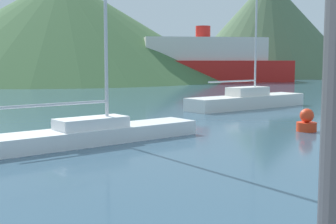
{
  "coord_description": "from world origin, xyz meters",
  "views": [
    {
      "loc": [
        -4.94,
        -0.36,
        2.86
      ],
      "look_at": [
        -0.73,
        14.0,
        1.2
      ],
      "focal_mm": 50.0,
      "sensor_mm": 36.0,
      "label": 1
    }
  ],
  "objects_px": {
    "ferry_distant": "(203,62)",
    "sailboat_inner": "(92,132)",
    "sailboat_middle": "(247,100)",
    "buoy_marker": "(307,122)"
  },
  "relations": [
    {
      "from": "sailboat_inner",
      "to": "ferry_distant",
      "type": "bearing_deg",
      "value": 42.5
    },
    {
      "from": "sailboat_middle",
      "to": "ferry_distant",
      "type": "distance_m",
      "value": 35.85
    },
    {
      "from": "buoy_marker",
      "to": "sailboat_middle",
      "type": "bearing_deg",
      "value": 78.63
    },
    {
      "from": "ferry_distant",
      "to": "sailboat_inner",
      "type": "bearing_deg",
      "value": -106.54
    },
    {
      "from": "sailboat_inner",
      "to": "sailboat_middle",
      "type": "height_order",
      "value": "sailboat_middle"
    },
    {
      "from": "sailboat_middle",
      "to": "ferry_distant",
      "type": "height_order",
      "value": "sailboat_middle"
    },
    {
      "from": "sailboat_middle",
      "to": "buoy_marker",
      "type": "relative_size",
      "value": 10.09
    },
    {
      "from": "buoy_marker",
      "to": "sailboat_inner",
      "type": "bearing_deg",
      "value": -177.97
    },
    {
      "from": "sailboat_inner",
      "to": "ferry_distant",
      "type": "distance_m",
      "value": 48.49
    },
    {
      "from": "sailboat_inner",
      "to": "buoy_marker",
      "type": "xyz_separation_m",
      "value": [
        8.69,
        0.31,
        0.0
      ]
    }
  ]
}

